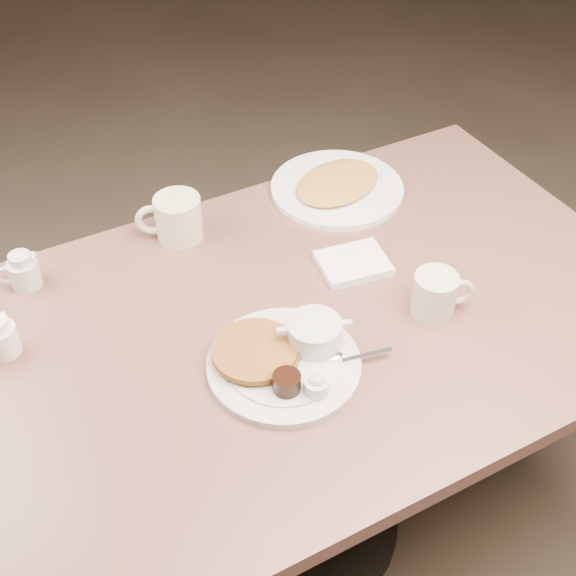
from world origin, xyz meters
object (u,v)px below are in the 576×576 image
coffee_mug_near (436,294)px  creamer_left (0,338)px  diner_table (292,376)px  coffee_mug_far (176,218)px  hash_plate (337,186)px  creamer_right (23,271)px  main_plate (286,355)px

coffee_mug_near → creamer_left: coffee_mug_near is taller
diner_table → coffee_mug_near: 0.36m
coffee_mug_far → diner_table: bearing=-74.5°
hash_plate → coffee_mug_far: bearing=177.2°
coffee_mug_far → coffee_mug_near: bearing=-52.3°
creamer_left → hash_plate: 0.84m
diner_table → hash_plate: bearing=47.9°
coffee_mug_near → creamer_right: size_ratio=1.39×
coffee_mug_far → creamer_right: bearing=-179.7°
coffee_mug_far → hash_plate: (0.40, -0.02, -0.04)m
main_plate → creamer_left: 0.54m
coffee_mug_far → main_plate: bearing=-85.8°
coffee_mug_far → hash_plate: 0.40m
coffee_mug_far → creamer_right: coffee_mug_far is taller
main_plate → hash_plate: main_plate is taller
coffee_mug_near → hash_plate: 0.45m
diner_table → coffee_mug_far: bearing=105.5°
main_plate → creamer_left: bearing=148.5°
creamer_left → creamer_right: same height
diner_table → main_plate: (-0.07, -0.09, 0.19)m
main_plate → creamer_left: creamer_left is taller
creamer_right → hash_plate: (0.74, -0.02, -0.02)m
main_plate → hash_plate: 0.57m
diner_table → coffee_mug_near: (0.26, -0.11, 0.22)m
main_plate → creamer_right: 0.58m
coffee_mug_far → creamer_right: (-0.34, -0.00, -0.01)m
coffee_mug_near → main_plate: bearing=177.4°
creamer_right → coffee_mug_near: bearing=-33.5°
diner_table → coffee_mug_near: bearing=-22.8°
diner_table → coffee_mug_far: size_ratio=9.47×
creamer_right → hash_plate: bearing=-1.4°
main_plate → hash_plate: size_ratio=0.93×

